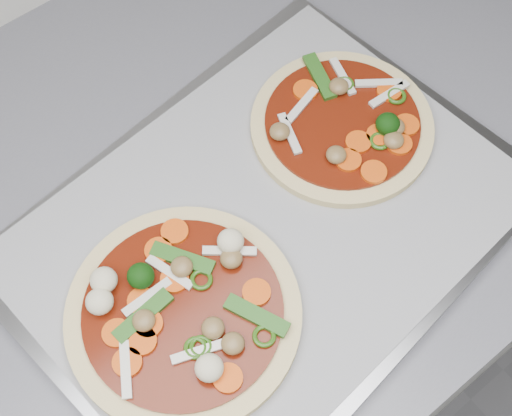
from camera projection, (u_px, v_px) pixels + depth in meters
base_cabinet at (163, 375)px, 1.08m from camera, size 3.60×0.60×0.86m
countertop at (110, 255)px, 0.69m from camera, size 3.60×0.60×0.04m
baking_tray at (267, 227)px, 0.67m from camera, size 0.50×0.40×0.02m
parchment at (267, 223)px, 0.66m from camera, size 0.47×0.36×0.00m
pizza_left at (182, 311)px, 0.61m from camera, size 0.23×0.23×0.03m
pizza_right at (345, 124)px, 0.70m from camera, size 0.18×0.18×0.03m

